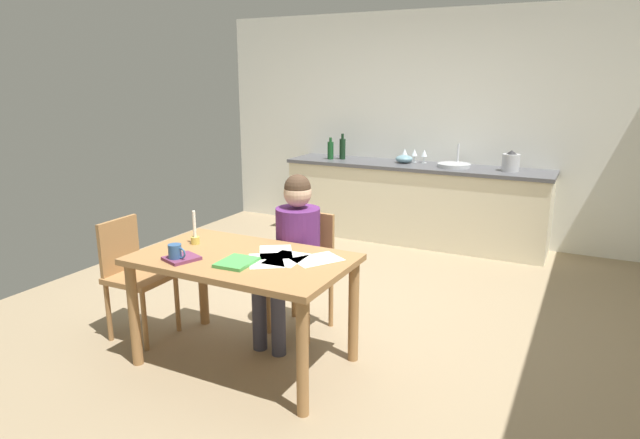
{
  "coord_description": "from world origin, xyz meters",
  "views": [
    {
      "loc": [
        1.83,
        -3.73,
        1.85
      ],
      "look_at": [
        0.09,
        -0.3,
        0.85
      ],
      "focal_mm": 30.62,
      "sensor_mm": 36.0,
      "label": 1
    }
  ],
  "objects": [
    {
      "name": "sink_unit",
      "position": [
        0.44,
        2.24,
        0.92
      ],
      "size": [
        0.36,
        0.36,
        0.24
      ],
      "color": "#B2B7BC",
      "rests_on": "kitchen_counter"
    },
    {
      "name": "dining_table",
      "position": [
        -0.11,
        -1.0,
        0.64
      ],
      "size": [
        1.38,
        0.82,
        0.74
      ],
      "color": "#9E7042",
      "rests_on": "ground"
    },
    {
      "name": "paper_bill",
      "position": [
        0.34,
        -0.84,
        0.75
      ],
      "size": [
        0.34,
        0.36,
        0.0
      ],
      "primitive_type": "cube",
      "rotation": [
        0.0,
        0.0,
        -0.56
      ],
      "color": "white",
      "rests_on": "dining_table"
    },
    {
      "name": "wine_glass_near_sink",
      "position": [
        0.06,
        2.39,
        1.01
      ],
      "size": [
        0.07,
        0.07,
        0.15
      ],
      "color": "silver",
      "rests_on": "kitchen_counter"
    },
    {
      "name": "ground_plane",
      "position": [
        0.0,
        0.0,
        -0.02
      ],
      "size": [
        5.2,
        5.2,
        0.04
      ],
      "primitive_type": "cube",
      "color": "#937F60"
    },
    {
      "name": "bottle_oil",
      "position": [
        -1.04,
        2.17,
        1.01
      ],
      "size": [
        0.07,
        0.07,
        0.26
      ],
      "color": "#194C23",
      "rests_on": "kitchen_counter"
    },
    {
      "name": "wall_back",
      "position": [
        0.0,
        2.6,
        1.3
      ],
      "size": [
        5.2,
        0.12,
        2.6
      ],
      "primitive_type": "cube",
      "color": "silver",
      "rests_on": "ground"
    },
    {
      "name": "book_cookery",
      "position": [
        -0.06,
        -1.14,
        0.75
      ],
      "size": [
        0.21,
        0.26,
        0.02
      ],
      "primitive_type": "cube",
      "rotation": [
        0.0,
        0.0,
        0.05
      ],
      "color": "#479F4A",
      "rests_on": "dining_table"
    },
    {
      "name": "paper_receipt",
      "position": [
        0.07,
        -1.0,
        0.75
      ],
      "size": [
        0.34,
        0.36,
        0.0
      ],
      "primitive_type": "cube",
      "rotation": [
        0.0,
        0.0,
        0.62
      ],
      "color": "white",
      "rests_on": "dining_table"
    },
    {
      "name": "coffee_mug",
      "position": [
        -0.43,
        -1.27,
        0.8
      ],
      "size": [
        0.12,
        0.08,
        0.11
      ],
      "color": "#33598C",
      "rests_on": "dining_table"
    },
    {
      "name": "stovetop_kettle",
      "position": [
        1.04,
        2.24,
        1.0
      ],
      "size": [
        0.18,
        0.18,
        0.22
      ],
      "color": "#B7BABF",
      "rests_on": "kitchen_counter"
    },
    {
      "name": "book_magazine",
      "position": [
        -0.41,
        -1.23,
        0.75
      ],
      "size": [
        0.23,
        0.24,
        0.02
      ],
      "primitive_type": "cube",
      "rotation": [
        0.0,
        0.0,
        -0.34
      ],
      "color": "#703254",
      "rests_on": "dining_table"
    },
    {
      "name": "chair_side_empty",
      "position": [
        -1.06,
        -1.02,
        0.49
      ],
      "size": [
        0.41,
        0.41,
        0.87
      ],
      "color": "#9E7042",
      "rests_on": "ground"
    },
    {
      "name": "paper_envelope",
      "position": [
        0.16,
        -0.91,
        0.75
      ],
      "size": [
        0.23,
        0.31,
        0.0
      ],
      "primitive_type": "cube",
      "rotation": [
        0.0,
        0.0,
        0.06
      ],
      "color": "white",
      "rests_on": "dining_table"
    },
    {
      "name": "wine_glass_by_kettle",
      "position": [
        -0.06,
        2.39,
        1.01
      ],
      "size": [
        0.07,
        0.07,
        0.15
      ],
      "color": "silver",
      "rests_on": "kitchen_counter"
    },
    {
      "name": "bottle_vinegar",
      "position": [
        -0.91,
        2.24,
        1.03
      ],
      "size": [
        0.07,
        0.07,
        0.31
      ],
      "color": "black",
      "rests_on": "kitchen_counter"
    },
    {
      "name": "wine_glass_back_left",
      "position": [
        -0.18,
        2.39,
        1.01
      ],
      "size": [
        0.07,
        0.07,
        0.15
      ],
      "color": "silver",
      "rests_on": "kitchen_counter"
    },
    {
      "name": "candlestick",
      "position": [
        -0.56,
        -0.92,
        0.81
      ],
      "size": [
        0.06,
        0.06,
        0.23
      ],
      "color": "gold",
      "rests_on": "dining_table"
    },
    {
      "name": "kitchen_counter",
      "position": [
        0.0,
        2.24,
        0.45
      ],
      "size": [
        3.0,
        0.64,
        0.9
      ],
      "color": "beige",
      "rests_on": "ground"
    },
    {
      "name": "chair_at_table",
      "position": [
        -0.02,
        -0.35,
        0.5
      ],
      "size": [
        0.42,
        0.42,
        0.88
      ],
      "color": "#9E7042",
      "rests_on": "ground"
    },
    {
      "name": "paper_letter",
      "position": [
        0.03,
        -0.83,
        0.75
      ],
      "size": [
        0.34,
        0.36,
        0.0
      ],
      "primitive_type": "cube",
      "rotation": [
        0.0,
        0.0,
        0.58
      ],
      "color": "white",
      "rests_on": "dining_table"
    },
    {
      "name": "person_seated",
      "position": [
        -0.03,
        -0.5,
        0.68
      ],
      "size": [
        0.34,
        0.6,
        1.19
      ],
      "color": "#592666",
      "rests_on": "ground"
    },
    {
      "name": "mixing_bowl",
      "position": [
        -0.15,
        2.29,
        0.94
      ],
      "size": [
        0.2,
        0.2,
        0.09
      ],
      "primitive_type": "ellipsoid",
      "color": "#668C99",
      "rests_on": "kitchen_counter"
    }
  ]
}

